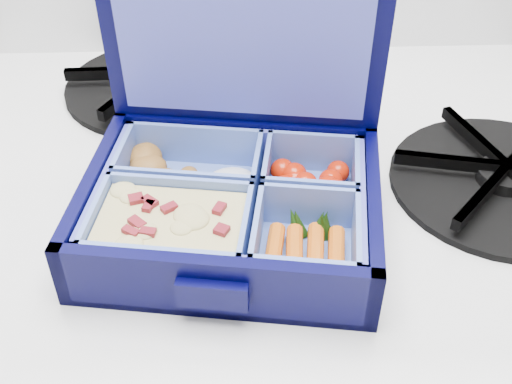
{
  "coord_description": "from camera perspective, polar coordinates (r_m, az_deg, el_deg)",
  "views": [
    {
      "loc": [
        -0.61,
        1.25,
        1.23
      ],
      "look_at": [
        -0.6,
        1.63,
        0.92
      ],
      "focal_mm": 45.0,
      "sensor_mm": 36.0,
      "label": 1
    }
  ],
  "objects": [
    {
      "name": "bento_box",
      "position": [
        0.48,
        -2.2,
        -1.42
      ],
      "size": [
        0.24,
        0.2,
        0.05
      ],
      "primitive_type": null,
      "rotation": [
        0.0,
        0.0,
        -0.15
      ],
      "color": "black",
      "rests_on": "stove"
    },
    {
      "name": "burner_grate",
      "position": [
        0.57,
        21.28,
        1.57
      ],
      "size": [
        0.22,
        0.22,
        0.03
      ],
      "primitive_type": "cylinder",
      "rotation": [
        0.0,
        0.0,
        -0.22
      ],
      "color": "black",
      "rests_on": "stove"
    },
    {
      "name": "burner_grate_rear",
      "position": [
        0.67,
        -8.78,
        9.83
      ],
      "size": [
        0.19,
        0.19,
        0.02
      ],
      "primitive_type": "cylinder",
      "rotation": [
        0.0,
        0.0,
        0.02
      ],
      "color": "black",
      "rests_on": "stove"
    },
    {
      "name": "fork",
      "position": [
        0.61,
        -0.7,
        5.93
      ],
      "size": [
        0.1,
        0.16,
        0.01
      ],
      "primitive_type": null,
      "rotation": [
        0.0,
        0.0,
        -0.51
      ],
      "color": "#A2A1A9",
      "rests_on": "stove"
    }
  ]
}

